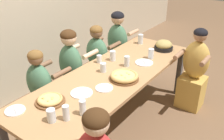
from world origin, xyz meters
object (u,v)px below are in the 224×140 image
object	(u,v)px
drinking_glass_c	(141,40)
drinking_glass_i	(103,68)
drinking_glass_e	(151,54)
diner_far_center	(72,75)
drinking_glass_a	(51,115)
diner_far_right	(117,50)
drinking_glass_g	(127,62)
drinking_glass_f	(99,59)
drinking_glass_d	(66,113)
pizza_board_main	(50,100)
skillet_bowl	(164,46)
empty_plate_c	(82,93)
diner_far_midright	(97,64)
empty_plate_a	(144,63)
diner_far_midleft	(42,97)
empty_plate_b	(104,88)
empty_plate_d	(15,110)
drinking_glass_b	(113,56)
drinking_glass_h	(83,108)
pizza_board_second	(124,76)
diner_near_right	(194,73)

from	to	relation	value
drinking_glass_c	drinking_glass_i	xyz separation A→B (m)	(-1.08, -0.11, -0.01)
drinking_glass_e	diner_far_center	xyz separation A→B (m)	(-0.69, 0.82, -0.28)
drinking_glass_a	diner_far_right	distance (m)	2.22
drinking_glass_e	drinking_glass_g	world-z (taller)	drinking_glass_e
drinking_glass_g	drinking_glass_i	xyz separation A→B (m)	(-0.30, 0.14, -0.01)
drinking_glass_c	diner_far_center	bearing A→B (deg)	158.56
drinking_glass_f	drinking_glass_i	size ratio (longest dim) A/B	0.90
drinking_glass_a	drinking_glass_d	distance (m)	0.13
pizza_board_main	drinking_glass_i	distance (m)	0.81
skillet_bowl	diner_far_center	bearing A→B (deg)	142.67
empty_plate_c	diner_far_midright	size ratio (longest dim) A/B	0.21
empty_plate_a	diner_far_midleft	bearing A→B (deg)	141.80
empty_plate_b	diner_far_right	xyz separation A→B (m)	(1.37, 0.78, -0.22)
pizza_board_main	empty_plate_b	bearing A→B (deg)	-27.71
drinking_glass_i	diner_far_right	world-z (taller)	diner_far_right
empty_plate_c	drinking_glass_a	world-z (taller)	drinking_glass_a
empty_plate_a	empty_plate_d	world-z (taller)	same
drinking_glass_a	drinking_glass_b	xyz separation A→B (m)	(1.33, 0.31, -0.00)
pizza_board_main	diner_far_center	size ratio (longest dim) A/B	0.24
drinking_glass_f	diner_far_midleft	size ratio (longest dim) A/B	0.09
drinking_glass_h	drinking_glass_a	bearing A→B (deg)	146.44
drinking_glass_a	diner_far_midright	distance (m)	1.74
empty_plate_d	drinking_glass_g	distance (m)	1.44
drinking_glass_f	diner_far_midright	size ratio (longest dim) A/B	0.09
empty_plate_a	drinking_glass_c	size ratio (longest dim) A/B	1.57
empty_plate_d	drinking_glass_a	bearing A→B (deg)	-75.42
empty_plate_a	skillet_bowl	bearing A→B (deg)	-0.22
skillet_bowl	drinking_glass_c	distance (m)	0.39
pizza_board_second	diner_far_midleft	world-z (taller)	diner_far_midleft
pizza_board_second	drinking_glass_h	distance (m)	0.77
empty_plate_d	pizza_board_main	bearing A→B (deg)	-28.19
empty_plate_d	diner_far_center	size ratio (longest dim) A/B	0.16
drinking_glass_d	drinking_glass_b	bearing A→B (deg)	17.74
drinking_glass_d	drinking_glass_a	bearing A→B (deg)	135.58
drinking_glass_h	diner_far_midright	size ratio (longest dim) A/B	0.13
empty_plate_a	diner_far_midright	world-z (taller)	diner_far_midright
empty_plate_b	empty_plate_d	distance (m)	0.91
empty_plate_d	drinking_glass_g	size ratio (longest dim) A/B	1.40
drinking_glass_e	drinking_glass_i	size ratio (longest dim) A/B	1.22
diner_far_center	diner_far_right	world-z (taller)	diner_far_right
drinking_glass_f	diner_far_right	xyz separation A→B (m)	(0.90, 0.34, -0.26)
skillet_bowl	drinking_glass_i	xyz separation A→B (m)	(-1.07, 0.28, -0.01)
diner_far_center	empty_plate_b	bearing A→B (deg)	-20.37
drinking_glass_e	drinking_glass_h	size ratio (longest dim) A/B	0.93
diner_near_right	diner_far_right	bearing A→B (deg)	-0.27
empty_plate_a	drinking_glass_h	size ratio (longest dim) A/B	1.55
empty_plate_a	diner_far_center	size ratio (longest dim) A/B	0.19
empty_plate_a	drinking_glass_a	xyz separation A→B (m)	(-1.50, 0.07, 0.06)
empty_plate_c	diner_far_right	distance (m)	1.73
diner_far_center	diner_far_midleft	distance (m)	0.53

